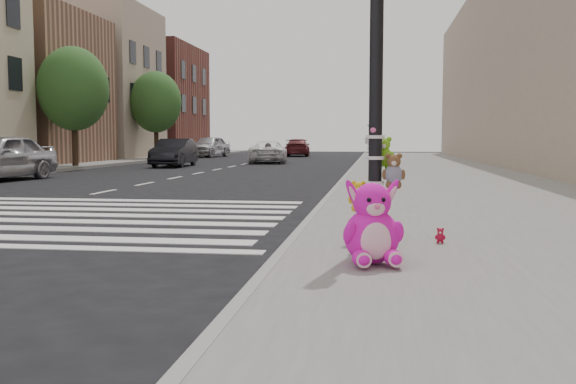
% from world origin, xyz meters
% --- Properties ---
extents(ground, '(120.00, 120.00, 0.00)m').
position_xyz_m(ground, '(0.00, 0.00, 0.00)').
color(ground, black).
rests_on(ground, ground).
extents(sidewalk_near, '(7.00, 80.00, 0.14)m').
position_xyz_m(sidewalk_near, '(5.00, 10.00, 0.07)').
color(sidewalk_near, slate).
rests_on(sidewalk_near, ground).
extents(sidewalk_far, '(6.00, 80.00, 0.14)m').
position_xyz_m(sidewalk_far, '(-13.50, 20.00, 0.07)').
color(sidewalk_far, slate).
rests_on(sidewalk_far, ground).
extents(curb_edge, '(0.12, 80.00, 0.15)m').
position_xyz_m(curb_edge, '(1.55, 10.00, 0.07)').
color(curb_edge, gray).
rests_on(curb_edge, ground).
extents(bld_far_c, '(6.00, 8.00, 8.00)m').
position_xyz_m(bld_far_c, '(-15.50, 26.00, 4.00)').
color(bld_far_c, '#A37357').
rests_on(bld_far_c, ground).
extents(bld_far_d, '(6.00, 8.00, 10.00)m').
position_xyz_m(bld_far_d, '(-15.50, 35.00, 5.00)').
color(bld_far_d, gray).
rests_on(bld_far_d, ground).
extents(bld_far_e, '(6.00, 10.00, 9.00)m').
position_xyz_m(bld_far_e, '(-15.50, 46.00, 4.50)').
color(bld_far_e, brown).
rests_on(bld_far_e, ground).
extents(signal_pole, '(0.69, 0.50, 4.00)m').
position_xyz_m(signal_pole, '(2.62, 1.82, 1.77)').
color(signal_pole, black).
rests_on(signal_pole, sidewalk_near).
extents(tree_far_b, '(3.20, 3.20, 5.44)m').
position_xyz_m(tree_far_b, '(-11.20, 22.00, 3.65)').
color(tree_far_b, '#382619').
rests_on(tree_far_b, sidewalk_far).
extents(tree_far_c, '(3.20, 3.20, 5.44)m').
position_xyz_m(tree_far_c, '(-11.20, 33.00, 3.65)').
color(tree_far_c, '#382619').
rests_on(tree_far_c, sidewalk_far).
extents(pink_bunny, '(0.68, 0.75, 0.89)m').
position_xyz_m(pink_bunny, '(2.58, 0.57, 0.50)').
color(pink_bunny, '#F814C3').
rests_on(pink_bunny, sidewalk_near).
extents(red_teddy, '(0.14, 0.11, 0.19)m').
position_xyz_m(red_teddy, '(3.40, 2.00, 0.24)').
color(red_teddy, '#B41230').
rests_on(red_teddy, sidewalk_near).
extents(car_dark_far, '(1.68, 4.26, 1.38)m').
position_xyz_m(car_dark_far, '(-7.33, 24.66, 0.69)').
color(car_dark_far, black).
rests_on(car_dark_far, ground).
extents(car_white_near, '(2.56, 4.64, 1.23)m').
position_xyz_m(car_white_near, '(-3.50, 29.87, 0.61)').
color(car_white_near, white).
rests_on(car_white_near, ground).
extents(car_maroon_near, '(2.27, 4.71, 1.32)m').
position_xyz_m(car_maroon_near, '(-3.50, 43.14, 0.66)').
color(car_maroon_near, maroon).
rests_on(car_maroon_near, ground).
extents(car_silver_deep, '(2.56, 4.85, 1.57)m').
position_xyz_m(car_silver_deep, '(-9.66, 39.98, 0.79)').
color(car_silver_deep, silver).
rests_on(car_silver_deep, ground).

